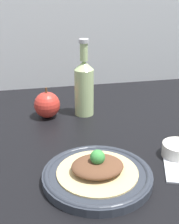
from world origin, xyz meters
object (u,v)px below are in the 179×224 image
(plate, at_px, (97,175))
(dipping_bowl, at_px, (178,150))
(cider_bottle, at_px, (84,86))
(apple, at_px, (47,105))
(plated_food, at_px, (97,167))

(plate, bearing_deg, dipping_bowl, 14.70)
(cider_bottle, relative_size, dipping_bowl, 3.06)
(cider_bottle, bearing_deg, plate, -96.41)
(plate, xyz_separation_m, cider_bottle, (0.04, 0.38, 0.09))
(cider_bottle, height_order, apple, cider_bottle)
(plate, distance_m, apple, 0.39)
(plated_food, distance_m, dipping_bowl, 0.24)
(plate, height_order, apple, apple)
(apple, bearing_deg, dipping_bowl, -45.79)
(plate, height_order, plated_food, plated_food)
(dipping_bowl, bearing_deg, apple, 134.21)
(plated_food, relative_size, cider_bottle, 0.74)
(plate, distance_m, plated_food, 0.02)
(cider_bottle, distance_m, apple, 0.14)
(plated_food, height_order, apple, apple)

